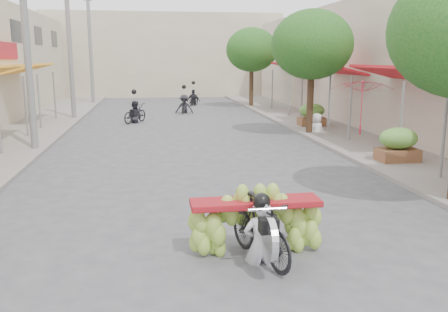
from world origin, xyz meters
The scene contains 16 objects.
sidewalk_left centered at (-7.00, 15.00, 0.06)m, with size 4.00×60.00×0.12m, color gray.
sidewalk_right centered at (7.00, 15.00, 0.06)m, with size 4.00×60.00×0.12m, color gray.
far_building centered at (0.00, 38.00, 3.50)m, with size 20.00×6.00×7.00m, color #BFB197.
utility_pole_mid centered at (-5.40, 12.00, 4.03)m, with size 0.60×0.24×8.00m.
utility_pole_far centered at (-5.40, 21.00, 4.03)m, with size 0.60×0.24×8.00m.
utility_pole_back centered at (-5.40, 30.00, 4.03)m, with size 0.60×0.24×8.00m.
street_tree_mid centered at (5.40, 14.00, 3.78)m, with size 3.40×3.40×5.25m.
street_tree_far centered at (5.40, 26.00, 3.78)m, with size 3.40×3.40×5.25m.
produce_crate_mid centered at (6.20, 8.00, 0.71)m, with size 1.20×0.88×1.16m.
produce_crate_far centered at (6.20, 16.00, 0.71)m, with size 1.20×0.88×1.16m.
banana_motorbike centered at (0.39, 1.81, 0.67)m, with size 2.20×1.94×1.93m.
market_umbrella centered at (5.86, 9.97, 2.57)m, with size 2.81×2.81×1.95m.
pedestrian centered at (5.81, 14.22, 0.91)m, with size 0.89×0.69×1.58m.
bg_motorbike_a centered at (-2.12, 19.16, 0.73)m, with size 1.47×1.80×1.95m.
bg_motorbike_b centered at (0.68, 23.06, 0.84)m, with size 1.15×1.83×1.95m.
bg_motorbike_c centered at (1.68, 27.85, 0.84)m, with size 1.11×1.49×1.95m.
Camera 1 is at (-1.28, -5.35, 3.23)m, focal length 38.00 mm.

